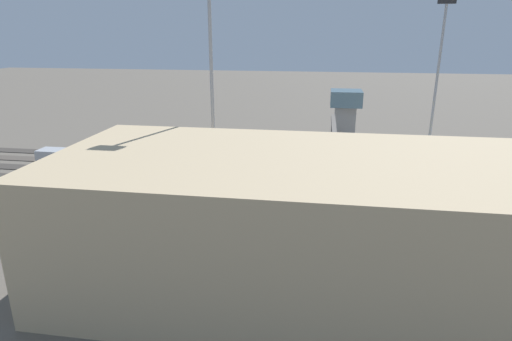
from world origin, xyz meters
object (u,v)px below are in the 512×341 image
light_mast_0 (439,62)px  train_on_track_0 (350,155)px  train_on_track_3 (260,175)px  light_mast_1 (211,62)px  signal_gantry (334,138)px  control_tower (345,116)px  train_on_track_1 (444,167)px  maintenance_shed (329,226)px

light_mast_0 → train_on_track_0: bearing=12.9°
light_mast_0 → train_on_track_3: bearing=33.0°
light_mast_1 → train_on_track_0: bearing=-130.8°
signal_gantry → control_tower: (-2.51, -20.17, -0.26)m
train_on_track_1 → maintenance_shed: 39.40m
light_mast_0 → maintenance_shed: (18.01, 42.50, -11.72)m
light_mast_0 → control_tower: 19.56m
train_on_track_3 → light_mast_0: (-27.92, -18.17, 15.42)m
control_tower → train_on_track_3: bearing=62.2°
light_mast_0 → light_mast_1: light_mast_1 is taller
train_on_track_3 → light_mast_0: light_mast_0 is taller
train_on_track_3 → signal_gantry: signal_gantry is taller
train_on_track_1 → light_mast_1: 41.72m
light_mast_1 → light_mast_0: bearing=-142.4°
train_on_track_1 → light_mast_0: bearing=-84.0°
light_mast_1 → maintenance_shed: size_ratio=0.63×
train_on_track_3 → light_mast_1: 18.97m
train_on_track_1 → control_tower: 22.28m
light_mast_1 → control_tower: bearing=-119.5°
light_mast_1 → signal_gantry: size_ratio=1.24×
signal_gantry → maintenance_shed: bearing=88.4°
train_on_track_3 → control_tower: (-13.25, -25.17, 4.54)m
maintenance_shed → train_on_track_0: bearing=-96.1°
train_on_track_1 → signal_gantry: signal_gantry is taller
light_mast_1 → control_tower: 39.18m
light_mast_1 → maintenance_shed: light_mast_1 is taller
train_on_track_3 → control_tower: 28.80m
train_on_track_3 → light_mast_0: size_ratio=2.50×
train_on_track_1 → train_on_track_3: bearing=19.2°
train_on_track_0 → signal_gantry: 11.85m
train_on_track_3 → control_tower: size_ratio=5.87×
light_mast_1 → control_tower: size_ratio=2.55×
train_on_track_0 → train_on_track_1: bearing=161.2°
train_on_track_0 → maintenance_shed: 39.79m
train_on_track_3 → light_mast_0: 36.71m
signal_gantry → maintenance_shed: 29.37m
light_mast_1 → signal_gantry: light_mast_1 is taller
train_on_track_3 → light_mast_0: bearing=-147.0°
light_mast_0 → maintenance_shed: 47.62m
train_on_track_1 → train_on_track_0: (14.69, -5.00, -0.15)m
train_on_track_1 → light_mast_0: (0.86, -8.17, 15.89)m
train_on_track_3 → maintenance_shed: bearing=112.2°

